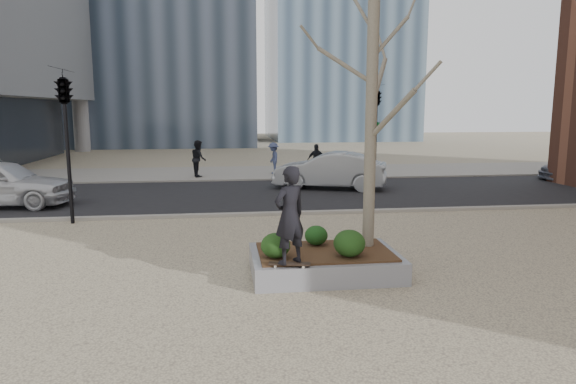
{
  "coord_description": "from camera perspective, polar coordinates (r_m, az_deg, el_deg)",
  "views": [
    {
      "loc": [
        -1.06,
        -10.01,
        3.38
      ],
      "look_at": [
        0.5,
        2.0,
        1.4
      ],
      "focal_mm": 32.0,
      "sensor_mm": 36.0,
      "label": 1
    }
  ],
  "objects": [
    {
      "name": "street",
      "position": [
        20.32,
        -4.3,
        -0.29
      ],
      "size": [
        60.0,
        8.0,
        0.02
      ],
      "primitive_type": "cube",
      "color": "black",
      "rests_on": "ground"
    },
    {
      "name": "police_car",
      "position": [
        20.26,
        -29.38,
        0.89
      ],
      "size": [
        5.02,
        2.49,
        1.65
      ],
      "primitive_type": "imported",
      "rotation": [
        0.0,
        0.0,
        1.46
      ],
      "color": "silver",
      "rests_on": "street"
    },
    {
      "name": "planter_mulch",
      "position": [
        10.63,
        4.09,
        -6.63
      ],
      "size": [
        2.7,
        1.7,
        0.04
      ],
      "primitive_type": "cube",
      "color": "#382314",
      "rests_on": "planter"
    },
    {
      "name": "far_sidewalk",
      "position": [
        27.24,
        -5.1,
        2.14
      ],
      "size": [
        60.0,
        6.0,
        0.02
      ],
      "primitive_type": "cube",
      "color": "gray",
      "rests_on": "ground"
    },
    {
      "name": "pedestrian_c",
      "position": [
        25.57,
        3.19,
        3.54
      ],
      "size": [
        0.95,
        0.4,
        1.61
      ],
      "primitive_type": "imported",
      "rotation": [
        0.0,
        0.0,
        3.13
      ],
      "color": "black",
      "rests_on": "far_sidewalk"
    },
    {
      "name": "sycamore_tree",
      "position": [
        10.76,
        9.3,
        11.35
      ],
      "size": [
        2.8,
        2.8,
        6.6
      ],
      "primitive_type": null,
      "color": "gray",
      "rests_on": "planter_mulch"
    },
    {
      "name": "traffic_light_far",
      "position": [
        25.77,
        9.74,
        6.64
      ],
      "size": [
        0.6,
        2.48,
        4.5
      ],
      "primitive_type": null,
      "color": "black",
      "rests_on": "ground"
    },
    {
      "name": "pedestrian_a",
      "position": [
        25.81,
        -9.91,
        3.69
      ],
      "size": [
        0.85,
        1.0,
        1.8
      ],
      "primitive_type": "imported",
      "rotation": [
        0.0,
        0.0,
        1.78
      ],
      "color": "black",
      "rests_on": "far_sidewalk"
    },
    {
      "name": "car_silver",
      "position": [
        21.71,
        4.66,
        2.41
      ],
      "size": [
        4.98,
        3.09,
        1.55
      ],
      "primitive_type": "imported",
      "rotation": [
        0.0,
        0.0,
        4.38
      ],
      "color": "gray",
      "rests_on": "street"
    },
    {
      "name": "skateboarder",
      "position": [
        9.43,
        0.18,
        -2.6
      ],
      "size": [
        0.8,
        0.71,
        1.83
      ],
      "primitive_type": "imported",
      "rotation": [
        0.0,
        0.0,
        3.67
      ],
      "color": "black",
      "rests_on": "skateboard"
    },
    {
      "name": "shrub_left",
      "position": [
        10.06,
        -1.39,
        -5.96
      ],
      "size": [
        0.58,
        0.58,
        0.49
      ],
      "primitive_type": "ellipsoid",
      "color": "#193C13",
      "rests_on": "planter_mulch"
    },
    {
      "name": "skateboard",
      "position": [
        9.67,
        0.17,
        -8.11
      ],
      "size": [
        0.8,
        0.35,
        0.08
      ],
      "primitive_type": null,
      "rotation": [
        0.0,
        0.0,
        -0.19
      ],
      "color": "black",
      "rests_on": "planter"
    },
    {
      "name": "planter",
      "position": [
        10.7,
        4.07,
        -7.9
      ],
      "size": [
        3.0,
        2.0,
        0.45
      ],
      "primitive_type": "cube",
      "color": "gray",
      "rests_on": "ground"
    },
    {
      "name": "shrub_middle",
      "position": [
        11.01,
        3.15,
        -4.83
      ],
      "size": [
        0.49,
        0.49,
        0.42
      ],
      "primitive_type": "ellipsoid",
      "color": "#153E13",
      "rests_on": "planter_mulch"
    },
    {
      "name": "traffic_light_near",
      "position": [
        16.27,
        -23.29,
        4.55
      ],
      "size": [
        0.6,
        2.48,
        4.5
      ],
      "primitive_type": null,
      "color": "black",
      "rests_on": "ground"
    },
    {
      "name": "pedestrian_b",
      "position": [
        26.63,
        -1.63,
        3.79
      ],
      "size": [
        0.69,
        1.09,
        1.61
      ],
      "primitive_type": "imported",
      "rotation": [
        0.0,
        0.0,
        4.8
      ],
      "color": "#3B456A",
      "rests_on": "far_sidewalk"
    },
    {
      "name": "shrub_right",
      "position": [
        10.21,
        6.84,
        -5.67
      ],
      "size": [
        0.63,
        0.63,
        0.53
      ],
      "primitive_type": "ellipsoid",
      "color": "#1A3A12",
      "rests_on": "planter_mulch"
    },
    {
      "name": "ground",
      "position": [
        10.62,
        -1.31,
        -9.28
      ],
      "size": [
        120.0,
        120.0,
        0.0
      ],
      "primitive_type": "plane",
      "color": "#BFB18C",
      "rests_on": "ground"
    }
  ]
}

